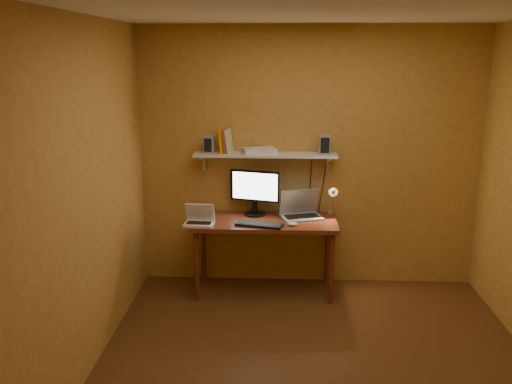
{
  "coord_description": "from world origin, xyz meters",
  "views": [
    {
      "loc": [
        -0.3,
        -3.75,
        2.33
      ],
      "look_at": [
        -0.51,
        1.18,
        1.06
      ],
      "focal_mm": 38.0,
      "sensor_mm": 36.0,
      "label": 1
    }
  ],
  "objects_px": {
    "monitor": "(255,190)",
    "mouse": "(292,224)",
    "keyboard": "(259,225)",
    "speaker_right": "(324,144)",
    "desk_lamp": "(332,197)",
    "laptop": "(300,210)",
    "router": "(259,151)",
    "desk": "(265,229)",
    "shelf_camera": "(245,151)",
    "wall_shelf": "(265,155)",
    "speaker_left": "(209,144)",
    "netbook": "(199,219)"
  },
  "relations": [
    {
      "from": "desk_lamp",
      "to": "speaker_right",
      "type": "xyz_separation_m",
      "value": [
        -0.09,
        0.05,
        0.51
      ]
    },
    {
      "from": "wall_shelf",
      "to": "laptop",
      "type": "height_order",
      "value": "wall_shelf"
    },
    {
      "from": "laptop",
      "to": "speaker_right",
      "type": "distance_m",
      "value": 0.69
    },
    {
      "from": "desk",
      "to": "shelf_camera",
      "type": "xyz_separation_m",
      "value": [
        -0.19,
        0.14,
        0.74
      ]
    },
    {
      "from": "desk",
      "to": "speaker_left",
      "type": "xyz_separation_m",
      "value": [
        -0.55,
        0.19,
        0.8
      ]
    },
    {
      "from": "keyboard",
      "to": "shelf_camera",
      "type": "xyz_separation_m",
      "value": [
        -0.15,
        0.32,
        0.64
      ]
    },
    {
      "from": "wall_shelf",
      "to": "speaker_right",
      "type": "xyz_separation_m",
      "value": [
        0.57,
        -0.02,
        0.11
      ]
    },
    {
      "from": "wall_shelf",
      "to": "keyboard",
      "type": "relative_size",
      "value": 3.16
    },
    {
      "from": "monitor",
      "to": "mouse",
      "type": "relative_size",
      "value": 5.3
    },
    {
      "from": "desk",
      "to": "router",
      "type": "xyz_separation_m",
      "value": [
        -0.06,
        0.18,
        0.74
      ]
    },
    {
      "from": "keyboard",
      "to": "shelf_camera",
      "type": "height_order",
      "value": "shelf_camera"
    },
    {
      "from": "speaker_left",
      "to": "shelf_camera",
      "type": "bearing_deg",
      "value": 2.5
    },
    {
      "from": "netbook",
      "to": "desk_lamp",
      "type": "distance_m",
      "value": 1.31
    },
    {
      "from": "router",
      "to": "shelf_camera",
      "type": "bearing_deg",
      "value": -161.77
    },
    {
      "from": "wall_shelf",
      "to": "mouse",
      "type": "height_order",
      "value": "wall_shelf"
    },
    {
      "from": "speaker_right",
      "to": "shelf_camera",
      "type": "relative_size",
      "value": 1.99
    },
    {
      "from": "shelf_camera",
      "to": "speaker_right",
      "type": "bearing_deg",
      "value": 2.74
    },
    {
      "from": "mouse",
      "to": "speaker_left",
      "type": "distance_m",
      "value": 1.13
    },
    {
      "from": "desk_lamp",
      "to": "router",
      "type": "height_order",
      "value": "router"
    },
    {
      "from": "wall_shelf",
      "to": "speaker_right",
      "type": "distance_m",
      "value": 0.58
    },
    {
      "from": "netbook",
      "to": "speaker_left",
      "type": "relative_size",
      "value": 1.68
    },
    {
      "from": "mouse",
      "to": "desk_lamp",
      "type": "bearing_deg",
      "value": 30.26
    },
    {
      "from": "shelf_camera",
      "to": "desk",
      "type": "bearing_deg",
      "value": -36.49
    },
    {
      "from": "desk",
      "to": "monitor",
      "type": "bearing_deg",
      "value": 120.41
    },
    {
      "from": "speaker_left",
      "to": "laptop",
      "type": "bearing_deg",
      "value": 5.77
    },
    {
      "from": "desk",
      "to": "speaker_right",
      "type": "xyz_separation_m",
      "value": [
        0.57,
        0.18,
        0.81
      ]
    },
    {
      "from": "laptop",
      "to": "keyboard",
      "type": "xyz_separation_m",
      "value": [
        -0.4,
        -0.29,
        -0.06
      ]
    },
    {
      "from": "desk_lamp",
      "to": "mouse",
      "type": "bearing_deg",
      "value": -143.91
    },
    {
      "from": "wall_shelf",
      "to": "desk_lamp",
      "type": "relative_size",
      "value": 3.73
    },
    {
      "from": "speaker_left",
      "to": "router",
      "type": "xyz_separation_m",
      "value": [
        0.49,
        -0.01,
        -0.06
      ]
    },
    {
      "from": "desk",
      "to": "speaker_right",
      "type": "relative_size",
      "value": 7.37
    },
    {
      "from": "mouse",
      "to": "keyboard",
      "type": "bearing_deg",
      "value": 176.81
    },
    {
      "from": "monitor",
      "to": "speaker_right",
      "type": "relative_size",
      "value": 2.59
    },
    {
      "from": "keyboard",
      "to": "speaker_right",
      "type": "bearing_deg",
      "value": 44.46
    },
    {
      "from": "netbook",
      "to": "speaker_right",
      "type": "bearing_deg",
      "value": 19.25
    },
    {
      "from": "desk_lamp",
      "to": "monitor",
      "type": "bearing_deg",
      "value": 175.97
    },
    {
      "from": "wall_shelf",
      "to": "router",
      "type": "bearing_deg",
      "value": -171.49
    },
    {
      "from": "laptop",
      "to": "router",
      "type": "bearing_deg",
      "value": 153.7
    },
    {
      "from": "keyboard",
      "to": "mouse",
      "type": "distance_m",
      "value": 0.31
    },
    {
      "from": "speaker_right",
      "to": "monitor",
      "type": "bearing_deg",
      "value": 175.25
    },
    {
      "from": "netbook",
      "to": "speaker_left",
      "type": "bearing_deg",
      "value": 83.09
    },
    {
      "from": "speaker_left",
      "to": "shelf_camera",
      "type": "relative_size",
      "value": 1.78
    },
    {
      "from": "router",
      "to": "desk_lamp",
      "type": "bearing_deg",
      "value": -4.65
    },
    {
      "from": "keyboard",
      "to": "desk_lamp",
      "type": "distance_m",
      "value": 0.79
    },
    {
      "from": "speaker_left",
      "to": "desk_lamp",
      "type": "bearing_deg",
      "value": 7.38
    },
    {
      "from": "monitor",
      "to": "keyboard",
      "type": "height_order",
      "value": "monitor"
    },
    {
      "from": "keyboard",
      "to": "mouse",
      "type": "xyz_separation_m",
      "value": [
        0.31,
        0.01,
        0.01
      ]
    },
    {
      "from": "keyboard",
      "to": "router",
      "type": "height_order",
      "value": "router"
    },
    {
      "from": "mouse",
      "to": "speaker_left",
      "type": "xyz_separation_m",
      "value": [
        -0.82,
        0.35,
        0.69
      ]
    },
    {
      "from": "mouse",
      "to": "router",
      "type": "xyz_separation_m",
      "value": [
        -0.33,
        0.35,
        0.63
      ]
    }
  ]
}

